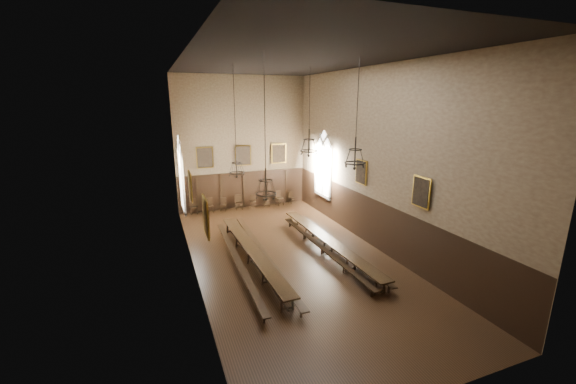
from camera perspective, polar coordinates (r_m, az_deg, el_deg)
floor at (r=17.36m, az=0.47°, el=-10.53°), size 9.00×18.00×0.02m
ceiling at (r=15.81m, az=0.54°, el=20.58°), size 9.00×18.00×0.02m
wall_back at (r=24.49m, az=-7.39°, el=7.77°), size 9.00×0.02×9.00m
wall_front at (r=8.56m, az=23.55°, el=-6.19°), size 9.00×0.02×9.00m
wall_left at (r=14.94m, az=-15.81°, el=3.00°), size 0.02×18.00×9.00m
wall_right at (r=18.11m, az=13.93°, el=5.08°), size 0.02×18.00×9.00m
wainscot_panelling at (r=16.87m, az=0.48°, el=-6.65°), size 9.00×18.00×2.50m
table_left at (r=16.70m, az=-5.75°, el=-10.26°), size 0.88×9.28×0.72m
table_right at (r=17.81m, az=6.43°, el=-8.63°), size 0.87×9.35×0.73m
bench_left_outer at (r=16.46m, az=-8.21°, el=-11.06°), size 0.54×9.61×0.43m
bench_left_inner at (r=16.89m, az=-4.05°, el=-10.16°), size 0.53×10.33×0.46m
bench_right_inner at (r=17.64m, az=5.46°, el=-9.21°), size 0.41×9.10×0.41m
bench_right_outer at (r=18.08m, az=8.18°, el=-8.67°), size 0.53×9.21×0.41m
chair_0 at (r=24.34m, az=-15.00°, el=-2.77°), size 0.46×0.46×1.00m
chair_1 at (r=24.37m, az=-12.50°, el=-2.60°), size 0.46×0.46×1.00m
chair_2 at (r=24.62m, az=-10.42°, el=-2.39°), size 0.50×0.50×0.89m
chair_3 at (r=24.77m, az=-7.98°, el=-2.10°), size 0.45×0.45×1.02m
chair_4 at (r=25.04m, az=-5.72°, el=-1.92°), size 0.48×0.48×0.90m
chair_5 at (r=25.31m, az=-3.53°, el=-1.69°), size 0.44×0.44×0.91m
chair_6 at (r=25.56m, az=-1.37°, el=-1.41°), size 0.56×0.56×1.04m
chair_7 at (r=25.98m, az=0.60°, el=-1.25°), size 0.50×0.50×0.89m
chandelier_back_left at (r=17.58m, az=-8.31°, el=4.39°), size 0.76×0.76×5.25m
chandelier_back_right at (r=18.88m, az=3.40°, el=7.46°), size 0.95×0.95×4.42m
chandelier_front_left at (r=13.02m, az=-3.60°, el=1.33°), size 0.79×0.79×5.14m
chandelier_front_right at (r=14.77m, az=10.77°, el=5.71°), size 0.86×0.86×4.29m
portrait_back_0 at (r=23.98m, az=-13.31°, el=5.42°), size 1.10×0.12×1.40m
portrait_back_1 at (r=24.47m, az=-7.26°, el=5.87°), size 1.10×0.12×1.40m
portrait_back_2 at (r=25.21m, az=-1.49°, el=6.24°), size 1.10×0.12×1.40m
portrait_left_0 at (r=16.09m, az=-15.52°, el=0.90°), size 0.12×1.00×1.30m
portrait_left_1 at (r=11.78m, az=-13.16°, el=-3.91°), size 0.12×1.00×1.30m
portrait_right_0 at (r=19.00m, az=11.74°, el=3.18°), size 0.12×1.00×1.30m
portrait_right_1 at (r=15.51m, az=20.72°, el=-0.02°), size 0.12×1.00×1.30m
window_right at (r=22.91m, az=5.73°, el=4.57°), size 0.20×2.20×4.60m
window_left at (r=20.54m, az=-16.95°, el=2.84°), size 0.20×2.20×4.60m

